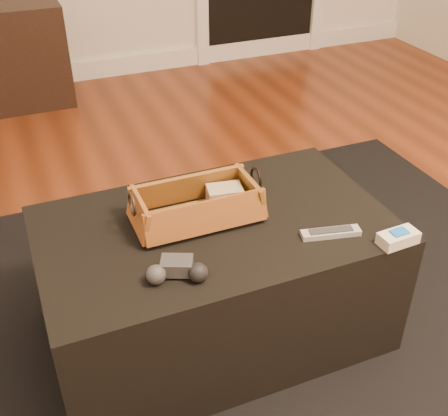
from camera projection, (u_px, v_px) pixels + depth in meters
name	position (u px, v px, depth m)	size (l,w,h in m)	color
floor	(260.00, 396.00, 1.63)	(5.00, 5.50, 0.01)	brown
baseboard	(81.00, 71.00, 3.70)	(5.00, 0.04, 0.12)	white
area_rug	(222.00, 341.00, 1.79)	(2.60, 2.00, 0.01)	black
ottoman	(215.00, 280.00, 1.71)	(1.00, 0.60, 0.42)	black
tv_remote	(193.00, 216.00, 1.58)	(0.19, 0.04, 0.02)	black
cloth_bundle	(225.00, 196.00, 1.64)	(0.10, 0.07, 0.06)	tan
wicker_basket	(197.00, 207.00, 1.59)	(0.37, 0.20, 0.13)	#9F6F23
game_controller	(177.00, 270.00, 1.38)	(0.16, 0.12, 0.05)	#303033
silver_remote	(331.00, 233.00, 1.54)	(0.17, 0.07, 0.02)	#B6B8BE
cream_gadget	(398.00, 238.00, 1.51)	(0.11, 0.06, 0.04)	silver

